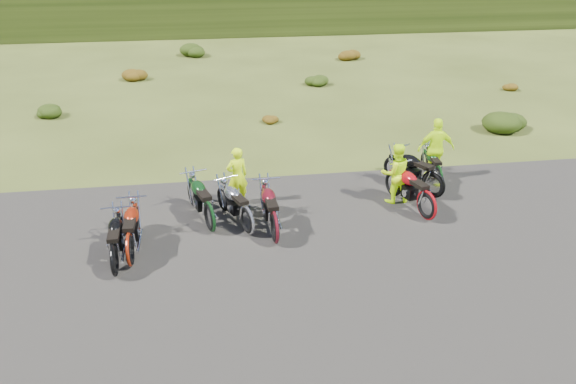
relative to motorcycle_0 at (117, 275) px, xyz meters
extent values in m
plane|color=#384316|center=(4.93, 0.76, 0.00)|extent=(300.00, 300.00, 0.00)
cube|color=black|center=(4.93, -1.24, 0.00)|extent=(20.00, 12.00, 0.04)
ellipsoid|color=black|center=(-4.17, 12.06, 0.31)|extent=(1.03, 1.03, 0.61)
ellipsoid|color=#62360C|center=(-1.27, 17.36, 0.38)|extent=(1.30, 1.30, 0.77)
ellipsoid|color=black|center=(1.63, 22.66, 0.46)|extent=(1.56, 1.56, 0.92)
ellipsoid|color=#62360C|center=(4.53, 9.96, 0.23)|extent=(0.77, 0.77, 0.45)
ellipsoid|color=black|center=(7.43, 15.26, 0.31)|extent=(1.03, 1.03, 0.61)
ellipsoid|color=#62360C|center=(10.33, 20.56, 0.38)|extent=(1.30, 1.30, 0.77)
ellipsoid|color=black|center=(13.23, 7.86, 0.46)|extent=(1.56, 1.56, 0.92)
ellipsoid|color=#62360C|center=(16.13, 13.16, 0.23)|extent=(0.77, 0.77, 0.45)
imported|color=#D4FF0D|center=(2.89, 3.12, 0.81)|extent=(0.68, 0.55, 1.63)
imported|color=#D4FF0D|center=(7.17, 2.61, 0.85)|extent=(0.87, 0.70, 1.69)
imported|color=#D4FF0D|center=(8.87, 3.97, 0.94)|extent=(1.13, 0.53, 1.88)
camera|label=1|loc=(2.23, -10.81, 7.00)|focal=35.00mm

